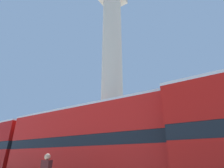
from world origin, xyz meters
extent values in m
cube|color=#BCB29E|center=(0.00, 0.00, 1.61)|extent=(3.33, 3.33, 1.08)
cylinder|color=#BCB29E|center=(0.00, 0.00, 9.94)|extent=(1.90, 1.90, 15.57)
cube|color=red|center=(0.74, -3.74, 1.34)|extent=(11.41, 2.60, 1.68)
cube|color=black|center=(0.74, -3.74, 2.46)|extent=(11.41, 2.54, 0.55)
cube|color=red|center=(0.74, -3.74, 3.50)|extent=(11.41, 2.60, 1.55)
cube|color=silver|center=(0.74, -3.74, 4.34)|extent=(11.41, 2.60, 0.12)
cylinder|color=black|center=(3.31, -1.64, 2.53)|extent=(0.14, 0.14, 5.07)
sphere|color=white|center=(3.31, -1.64, 5.29)|extent=(0.44, 0.44, 0.44)
sphere|color=tan|center=(1.42, -7.02, 1.68)|extent=(0.24, 0.24, 0.24)
camera|label=1|loc=(7.56, -11.97, 1.64)|focal=28.00mm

